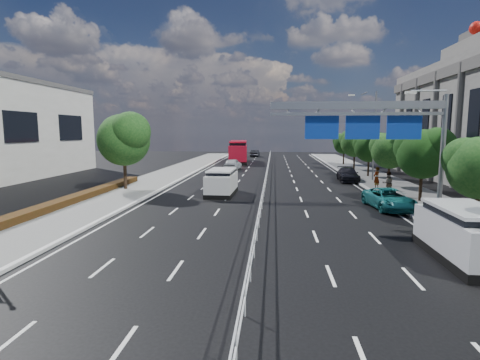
{
  "coord_description": "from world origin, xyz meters",
  "views": [
    {
      "loc": [
        0.75,
        -12.93,
        5.08
      ],
      "look_at": [
        -1.11,
        7.47,
        2.4
      ],
      "focal_mm": 28.0,
      "sensor_mm": 36.0,
      "label": 1
    }
  ],
  "objects_px": {
    "white_minivan": "(222,182)",
    "pedestrian_b": "(388,183)",
    "near_car_dark": "(255,153)",
    "parked_car_teal": "(389,199)",
    "red_bus": "(238,151)",
    "near_car_silver": "(233,164)",
    "overhead_gantry": "(376,122)",
    "parked_car_dark": "(348,174)",
    "silver_minivan": "(466,234)",
    "pedestrian_a": "(376,178)"
  },
  "relations": [
    {
      "from": "near_car_silver",
      "to": "pedestrian_b",
      "type": "height_order",
      "value": "pedestrian_b"
    },
    {
      "from": "near_car_silver",
      "to": "parked_car_dark",
      "type": "distance_m",
      "value": 16.4
    },
    {
      "from": "near_car_silver",
      "to": "pedestrian_a",
      "type": "height_order",
      "value": "pedestrian_a"
    },
    {
      "from": "overhead_gantry",
      "to": "near_car_dark",
      "type": "xyz_separation_m",
      "value": [
        -9.77,
        51.85,
        -4.92
      ]
    },
    {
      "from": "overhead_gantry",
      "to": "white_minivan",
      "type": "xyz_separation_m",
      "value": [
        -10.15,
        6.5,
        -4.59
      ]
    },
    {
      "from": "white_minivan",
      "to": "pedestrian_a",
      "type": "xyz_separation_m",
      "value": [
        13.01,
        3.49,
        0.07
      ]
    },
    {
      "from": "overhead_gantry",
      "to": "parked_car_dark",
      "type": "bearing_deg",
      "value": 84.36
    },
    {
      "from": "parked_car_dark",
      "to": "red_bus",
      "type": "bearing_deg",
      "value": 124.0
    },
    {
      "from": "near_car_silver",
      "to": "pedestrian_b",
      "type": "relative_size",
      "value": 2.42
    },
    {
      "from": "near_car_dark",
      "to": "silver_minivan",
      "type": "distance_m",
      "value": 60.85
    },
    {
      "from": "near_car_dark",
      "to": "pedestrian_a",
      "type": "height_order",
      "value": "pedestrian_a"
    },
    {
      "from": "silver_minivan",
      "to": "parked_car_teal",
      "type": "height_order",
      "value": "silver_minivan"
    },
    {
      "from": "overhead_gantry",
      "to": "silver_minivan",
      "type": "xyz_separation_m",
      "value": [
        1.56,
        -7.94,
        -4.55
      ]
    },
    {
      "from": "near_car_dark",
      "to": "silver_minivan",
      "type": "xyz_separation_m",
      "value": [
        11.33,
        -59.79,
        0.37
      ]
    },
    {
      "from": "red_bus",
      "to": "near_car_silver",
      "type": "distance_m",
      "value": 12.2
    },
    {
      "from": "overhead_gantry",
      "to": "parked_car_teal",
      "type": "relative_size",
      "value": 2.14
    },
    {
      "from": "parked_car_teal",
      "to": "pedestrian_a",
      "type": "height_order",
      "value": "pedestrian_a"
    },
    {
      "from": "white_minivan",
      "to": "pedestrian_b",
      "type": "bearing_deg",
      "value": 2.66
    },
    {
      "from": "pedestrian_b",
      "to": "silver_minivan",
      "type": "bearing_deg",
      "value": 86.49
    },
    {
      "from": "red_bus",
      "to": "pedestrian_b",
      "type": "height_order",
      "value": "red_bus"
    },
    {
      "from": "overhead_gantry",
      "to": "white_minivan",
      "type": "distance_m",
      "value": 12.9
    },
    {
      "from": "parked_car_dark",
      "to": "pedestrian_a",
      "type": "bearing_deg",
      "value": -74.46
    },
    {
      "from": "near_car_dark",
      "to": "parked_car_dark",
      "type": "relative_size",
      "value": 0.87
    },
    {
      "from": "near_car_silver",
      "to": "pedestrian_a",
      "type": "bearing_deg",
      "value": 138.06
    },
    {
      "from": "silver_minivan",
      "to": "parked_car_teal",
      "type": "distance_m",
      "value": 9.89
    },
    {
      "from": "overhead_gantry",
      "to": "near_car_silver",
      "type": "distance_m",
      "value": 28.69
    },
    {
      "from": "parked_car_dark",
      "to": "white_minivan",
      "type": "bearing_deg",
      "value": -138.61
    },
    {
      "from": "silver_minivan",
      "to": "parked_car_dark",
      "type": "distance_m",
      "value": 23.74
    },
    {
      "from": "parked_car_teal",
      "to": "silver_minivan",
      "type": "bearing_deg",
      "value": -96.66
    },
    {
      "from": "white_minivan",
      "to": "parked_car_teal",
      "type": "distance_m",
      "value": 12.57
    },
    {
      "from": "white_minivan",
      "to": "pedestrian_a",
      "type": "bearing_deg",
      "value": 16.67
    },
    {
      "from": "red_bus",
      "to": "parked_car_teal",
      "type": "height_order",
      "value": "red_bus"
    },
    {
      "from": "silver_minivan",
      "to": "pedestrian_b",
      "type": "relative_size",
      "value": 2.83
    },
    {
      "from": "pedestrian_a",
      "to": "white_minivan",
      "type": "bearing_deg",
      "value": -27.94
    },
    {
      "from": "overhead_gantry",
      "to": "silver_minivan",
      "type": "height_order",
      "value": "overhead_gantry"
    },
    {
      "from": "overhead_gantry",
      "to": "red_bus",
      "type": "bearing_deg",
      "value": 107.28
    },
    {
      "from": "near_car_dark",
      "to": "pedestrian_b",
      "type": "bearing_deg",
      "value": 110.81
    },
    {
      "from": "overhead_gantry",
      "to": "parked_car_dark",
      "type": "xyz_separation_m",
      "value": [
        1.56,
        15.8,
        -4.92
      ]
    },
    {
      "from": "white_minivan",
      "to": "pedestrian_b",
      "type": "distance_m",
      "value": 13.01
    },
    {
      "from": "parked_car_teal",
      "to": "near_car_dark",
      "type": "bearing_deg",
      "value": 96.13
    },
    {
      "from": "near_car_dark",
      "to": "parked_car_teal",
      "type": "xyz_separation_m",
      "value": [
        11.33,
        -49.9,
        -0.02
      ]
    },
    {
      "from": "parked_car_dark",
      "to": "pedestrian_b",
      "type": "bearing_deg",
      "value": -78.92
    },
    {
      "from": "white_minivan",
      "to": "red_bus",
      "type": "relative_size",
      "value": 0.4
    },
    {
      "from": "near_car_dark",
      "to": "pedestrian_b",
      "type": "distance_m",
      "value": 46.86
    },
    {
      "from": "parked_car_teal",
      "to": "parked_car_dark",
      "type": "relative_size",
      "value": 1.01
    },
    {
      "from": "white_minivan",
      "to": "parked_car_dark",
      "type": "distance_m",
      "value": 14.96
    },
    {
      "from": "overhead_gantry",
      "to": "red_bus",
      "type": "distance_m",
      "value": 40.0
    },
    {
      "from": "parked_car_teal",
      "to": "pedestrian_b",
      "type": "relative_size",
      "value": 2.62
    },
    {
      "from": "overhead_gantry",
      "to": "near_car_silver",
      "type": "height_order",
      "value": "overhead_gantry"
    },
    {
      "from": "white_minivan",
      "to": "parked_car_teal",
      "type": "bearing_deg",
      "value": -19.59
    }
  ]
}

